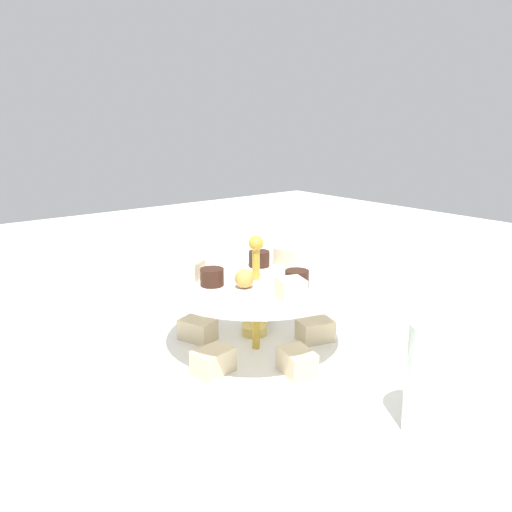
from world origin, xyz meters
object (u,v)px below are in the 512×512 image
(water_glass_tall_right, at_px, (440,379))
(butter_knife_right, at_px, (443,325))
(tiered_serving_stand, at_px, (256,322))
(teacup_with_saucer, at_px, (319,283))
(water_glass_short_left, at_px, (242,275))
(butter_knife_left, at_px, (62,478))

(water_glass_tall_right, xyz_separation_m, butter_knife_right, (0.15, -0.26, -0.06))
(tiered_serving_stand, distance_m, teacup_with_saucer, 0.27)
(teacup_with_saucer, relative_size, butter_knife_right, 0.53)
(water_glass_tall_right, bearing_deg, teacup_with_saucer, -29.37)
(water_glass_tall_right, relative_size, butter_knife_right, 0.70)
(water_glass_tall_right, height_order, water_glass_short_left, water_glass_tall_right)
(water_glass_tall_right, distance_m, water_glass_short_left, 0.48)
(water_glass_short_left, relative_size, butter_knife_left, 0.41)
(water_glass_tall_right, xyz_separation_m, teacup_with_saucer, (0.37, -0.21, -0.03))
(water_glass_short_left, xyz_separation_m, butter_knife_left, (-0.31, 0.43, -0.03))
(water_glass_short_left, xyz_separation_m, butter_knife_right, (-0.32, -0.15, -0.03))
(teacup_with_saucer, bearing_deg, water_glass_short_left, 46.60)
(teacup_with_saucer, xyz_separation_m, butter_knife_right, (-0.22, -0.05, -0.02))
(butter_knife_right, bearing_deg, teacup_with_saucer, 24.46)
(tiered_serving_stand, distance_m, water_glass_tall_right, 0.26)
(water_glass_tall_right, xyz_separation_m, water_glass_short_left, (0.47, -0.11, -0.02))
(butter_knife_right, bearing_deg, water_glass_short_left, 37.70)
(butter_knife_left, bearing_deg, teacup_with_saucer, 92.50)
(tiered_serving_stand, height_order, water_glass_short_left, tiered_serving_stand)
(water_glass_tall_right, bearing_deg, tiered_serving_stand, 7.19)
(butter_knife_left, height_order, butter_knife_right, same)
(teacup_with_saucer, bearing_deg, butter_knife_left, 111.23)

